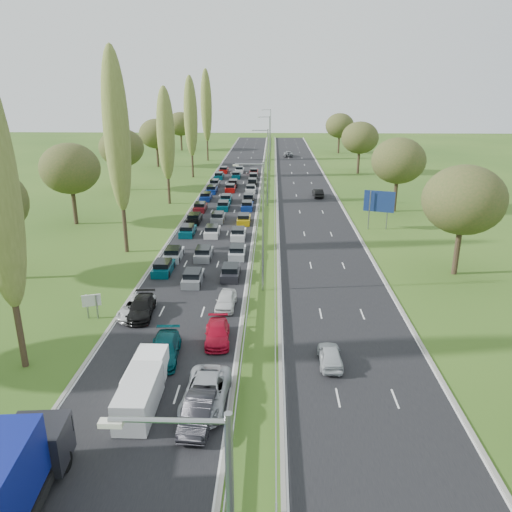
{
  "coord_description": "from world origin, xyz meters",
  "views": [
    {
      "loc": [
        5.34,
        -0.4,
        18.21
      ],
      "look_at": [
        3.68,
        48.53,
        1.5
      ],
      "focal_mm": 35.0,
      "sensor_mm": 36.0,
      "label": 1
    }
  ],
  "objects_px": {
    "near_car_3": "(141,308)",
    "info_sign": "(92,303)",
    "white_van_front": "(140,395)",
    "direction_sign": "(379,203)",
    "white_van_rear": "(147,374)",
    "near_car_2": "(136,307)"
  },
  "relations": [
    {
      "from": "white_van_front",
      "to": "info_sign",
      "type": "distance_m",
      "value": 14.0
    },
    {
      "from": "near_car_3",
      "to": "white_van_front",
      "type": "relative_size",
      "value": 0.99
    },
    {
      "from": "direction_sign",
      "to": "white_van_rear",
      "type": "bearing_deg",
      "value": -119.92
    },
    {
      "from": "near_car_2",
      "to": "white_van_front",
      "type": "bearing_deg",
      "value": -69.4
    },
    {
      "from": "white_van_front",
      "to": "direction_sign",
      "type": "xyz_separation_m",
      "value": [
        21.74,
        40.22,
        2.55
      ]
    },
    {
      "from": "white_van_rear",
      "to": "near_car_2",
      "type": "bearing_deg",
      "value": 108.73
    },
    {
      "from": "white_van_front",
      "to": "white_van_rear",
      "type": "relative_size",
      "value": 1.02
    },
    {
      "from": "near_car_3",
      "to": "direction_sign",
      "type": "relative_size",
      "value": 0.94
    },
    {
      "from": "white_van_rear",
      "to": "direction_sign",
      "type": "xyz_separation_m",
      "value": [
        21.84,
        37.95,
        2.57
      ]
    },
    {
      "from": "white_van_rear",
      "to": "near_car_3",
      "type": "bearing_deg",
      "value": 106.83
    },
    {
      "from": "direction_sign",
      "to": "white_van_front",
      "type": "bearing_deg",
      "value": -118.39
    },
    {
      "from": "near_car_2",
      "to": "near_car_3",
      "type": "xyz_separation_m",
      "value": [
        0.44,
        -0.19,
        0.05
      ]
    },
    {
      "from": "near_car_3",
      "to": "near_car_2",
      "type": "bearing_deg",
      "value": 152.43
    },
    {
      "from": "near_car_2",
      "to": "white_van_rear",
      "type": "bearing_deg",
      "value": -66.78
    },
    {
      "from": "white_van_front",
      "to": "direction_sign",
      "type": "distance_m",
      "value": 45.79
    },
    {
      "from": "info_sign",
      "to": "direction_sign",
      "type": "distance_m",
      "value": 40.32
    },
    {
      "from": "near_car_3",
      "to": "white_van_rear",
      "type": "relative_size",
      "value": 1.01
    },
    {
      "from": "white_van_front",
      "to": "info_sign",
      "type": "relative_size",
      "value": 2.36
    },
    {
      "from": "near_car_3",
      "to": "white_van_front",
      "type": "bearing_deg",
      "value": -80.23
    },
    {
      "from": "near_car_2",
      "to": "white_van_rear",
      "type": "distance_m",
      "value": 11.21
    },
    {
      "from": "near_car_3",
      "to": "info_sign",
      "type": "distance_m",
      "value": 3.98
    },
    {
      "from": "white_van_rear",
      "to": "direction_sign",
      "type": "relative_size",
      "value": 0.93
    }
  ]
}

